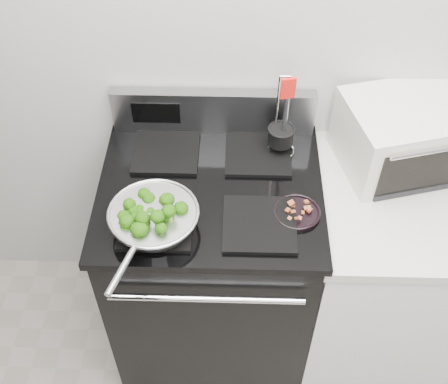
{
  "coord_description": "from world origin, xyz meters",
  "views": [
    {
      "loc": [
        -0.21,
        0.07,
        2.38
      ],
      "look_at": [
        -0.25,
        1.36,
        0.98
      ],
      "focal_mm": 45.0,
      "sensor_mm": 36.0,
      "label": 1
    }
  ],
  "objects_px": {
    "skillet": "(154,218)",
    "utensil_holder": "(280,139)",
    "bacon_plate": "(297,210)",
    "toaster_oven": "(407,135)",
    "gas_range": "(212,263)"
  },
  "relations": [
    {
      "from": "utensil_holder",
      "to": "toaster_oven",
      "type": "relative_size",
      "value": 0.66
    },
    {
      "from": "skillet",
      "to": "toaster_oven",
      "type": "bearing_deg",
      "value": 40.34
    },
    {
      "from": "gas_range",
      "to": "toaster_oven",
      "type": "distance_m",
      "value": 0.91
    },
    {
      "from": "gas_range",
      "to": "skillet",
      "type": "height_order",
      "value": "gas_range"
    },
    {
      "from": "bacon_plate",
      "to": "gas_range",
      "type": "bearing_deg",
      "value": 158.06
    },
    {
      "from": "gas_range",
      "to": "bacon_plate",
      "type": "height_order",
      "value": "gas_range"
    },
    {
      "from": "toaster_oven",
      "to": "gas_range",
      "type": "bearing_deg",
      "value": 179.48
    },
    {
      "from": "gas_range",
      "to": "utensil_holder",
      "type": "xyz_separation_m",
      "value": [
        0.25,
        0.18,
        0.52
      ]
    },
    {
      "from": "utensil_holder",
      "to": "toaster_oven",
      "type": "height_order",
      "value": "utensil_holder"
    },
    {
      "from": "gas_range",
      "to": "toaster_oven",
      "type": "bearing_deg",
      "value": 14.31
    },
    {
      "from": "skillet",
      "to": "utensil_holder",
      "type": "bearing_deg",
      "value": 58.94
    },
    {
      "from": "bacon_plate",
      "to": "utensil_holder",
      "type": "relative_size",
      "value": 0.47
    },
    {
      "from": "skillet",
      "to": "toaster_oven",
      "type": "distance_m",
      "value": 0.95
    },
    {
      "from": "utensil_holder",
      "to": "gas_range",
      "type": "bearing_deg",
      "value": -154.89
    },
    {
      "from": "gas_range",
      "to": "utensil_holder",
      "type": "relative_size",
      "value": 3.32
    }
  ]
}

